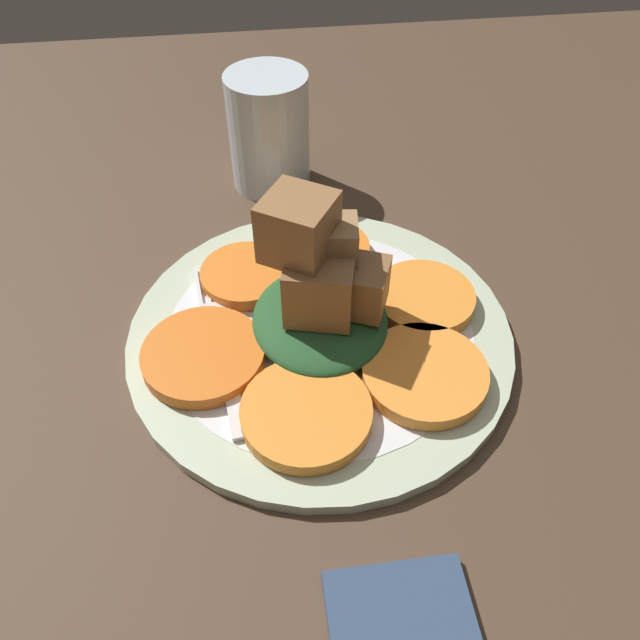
{
  "coord_description": "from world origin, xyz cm",
  "views": [
    {
      "loc": [
        32.02,
        -4.24,
        38.05
      ],
      "look_at": [
        0.0,
        0.0,
        4.1
      ],
      "focal_mm": 35.0,
      "sensor_mm": 36.0,
      "label": 1
    }
  ],
  "objects": [
    {
      "name": "carrot_slice_4",
      "position": [
        5.75,
        6.68,
        3.67
      ],
      "size": [
        8.89,
        8.89,
        1.13
      ],
      "primitive_type": "cylinder",
      "color": "orange",
      "rests_on": "plate"
    },
    {
      "name": "carrot_slice_2",
      "position": [
        1.97,
        -8.77,
        3.67
      ],
      "size": [
        8.94,
        8.94,
        1.13
      ],
      "primitive_type": "cylinder",
      "color": "orange",
      "rests_on": "plate"
    },
    {
      "name": "carrot_slice_0",
      "position": [
        -8.52,
        1.68,
        3.67
      ],
      "size": [
        7.35,
        7.35,
        1.13
      ],
      "primitive_type": "cylinder",
      "color": "orange",
      "rests_on": "plate"
    },
    {
      "name": "center_pile",
      "position": [
        -0.34,
        0.22,
        6.87
      ],
      "size": [
        11.31,
        10.48,
        11.15
      ],
      "color": "#235128",
      "rests_on": "plate"
    },
    {
      "name": "table_slab",
      "position": [
        0.0,
        0.0,
        1.0
      ],
      "size": [
        120.0,
        120.0,
        2.0
      ],
      "primitive_type": "cube",
      "color": "#4C3828",
      "rests_on": "ground"
    },
    {
      "name": "carrot_slice_1",
      "position": [
        -6.24,
        -5.33,
        3.67
      ],
      "size": [
        7.31,
        7.31,
        1.13
      ],
      "primitive_type": "cylinder",
      "color": "orange",
      "rests_on": "plate"
    },
    {
      "name": "fork",
      "position": [
        0.08,
        -7.51,
        3.3
      ],
      "size": [
        17.53,
        3.78,
        0.4
      ],
      "rotation": [
        0.0,
        0.0,
        0.12
      ],
      "color": "silver",
      "rests_on": "plate"
    },
    {
      "name": "carrot_slice_5",
      "position": [
        -1.69,
        8.47,
        3.67
      ],
      "size": [
        8.01,
        8.01,
        1.13
      ],
      "primitive_type": "cylinder",
      "color": "orange",
      "rests_on": "plate"
    },
    {
      "name": "plate",
      "position": [
        0.0,
        0.0,
        2.52
      ],
      "size": [
        29.3,
        29.3,
        1.05
      ],
      "color": "beige",
      "rests_on": "table_slab"
    },
    {
      "name": "carrot_slice_3",
      "position": [
        7.97,
        -1.98,
        3.67
      ],
      "size": [
        8.88,
        8.88,
        1.13
      ],
      "primitive_type": "cylinder",
      "color": "orange",
      "rests_on": "plate"
    },
    {
      "name": "water_glass",
      "position": [
        -22.0,
        -1.99,
        7.5
      ],
      "size": [
        7.71,
        7.71,
        11.01
      ],
      "color": "silver",
      "rests_on": "table_slab"
    }
  ]
}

